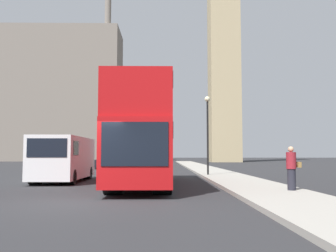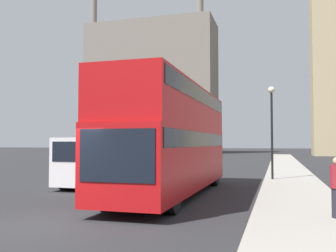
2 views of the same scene
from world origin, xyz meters
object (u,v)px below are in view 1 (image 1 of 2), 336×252
white_van (64,158)px  street_lamp (208,122)px  red_double_decker_bus (144,133)px  pedestrian (292,168)px  parked_sedan (107,162)px

white_van → street_lamp: bearing=27.4°
red_double_decker_bus → pedestrian: bearing=-35.2°
pedestrian → white_van: bearing=147.7°
red_double_decker_bus → pedestrian: red_double_decker_bus is taller
red_double_decker_bus → parked_sedan: size_ratio=2.35×
red_double_decker_bus → street_lamp: bearing=59.9°
red_double_decker_bus → street_lamp: (3.78, 6.53, 1.10)m
pedestrian → street_lamp: (-1.78, 10.46, 2.59)m
red_double_decker_bus → street_lamp: street_lamp is taller
white_van → parked_sedan: 18.39m
red_double_decker_bus → street_lamp: size_ratio=2.20×
white_van → parked_sedan: (-0.45, 18.38, -0.56)m
red_double_decker_bus → street_lamp: 7.63m
red_double_decker_bus → parked_sedan: bearing=103.0°
red_double_decker_bus → pedestrian: (5.56, -3.93, -1.48)m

